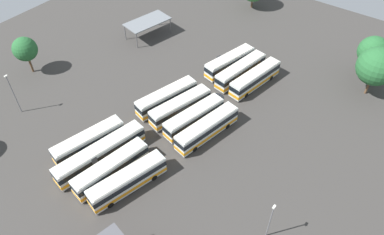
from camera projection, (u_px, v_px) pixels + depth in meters
name	position (u px, v px, depth m)	size (l,w,h in m)	color
ground_plane	(185.00, 120.00, 65.46)	(113.03, 113.03, 0.00)	#383533
bus_row0_slot0	(128.00, 180.00, 53.85)	(12.59, 5.51, 3.50)	silver
bus_row0_slot1	(111.00, 168.00, 55.42)	(12.77, 4.57, 3.50)	silver
bus_row0_slot2	(100.00, 154.00, 57.47)	(15.66, 5.41, 3.50)	silver
bus_row0_slot3	(89.00, 141.00, 59.31)	(12.31, 5.22, 3.50)	silver
bus_row1_slot0	(207.00, 128.00, 61.43)	(12.81, 4.89, 3.50)	silver
bus_row1_slot1	(194.00, 117.00, 63.27)	(12.15, 5.01, 3.50)	silver
bus_row1_slot2	(180.00, 107.00, 65.17)	(12.39, 5.45, 3.50)	silver
bus_row1_slot3	(167.00, 98.00, 66.91)	(12.47, 5.53, 3.50)	silver
bus_row2_slot1	(255.00, 78.00, 70.97)	(12.61, 4.60, 3.50)	silver
bus_row2_slot2	(241.00, 71.00, 72.65)	(12.77, 4.48, 3.50)	silver
bus_row2_slot3	(230.00, 62.00, 74.69)	(12.04, 5.09, 3.50)	silver
maintenance_shelter	(147.00, 22.00, 82.57)	(10.97, 7.12, 3.84)	slate
lamp_post_near_entrance	(270.00, 220.00, 46.80)	(0.56, 0.28, 7.31)	slate
lamp_post_by_building	(13.00, 93.00, 63.76)	(0.56, 0.28, 8.32)	slate
tree_northeast	(373.00, 51.00, 70.76)	(5.88, 5.88, 8.65)	brown
tree_south_edge	(25.00, 49.00, 71.70)	(4.81, 4.81, 7.87)	brown
tree_east_edge	(377.00, 66.00, 66.19)	(7.17, 7.17, 9.96)	brown
puddle_near_shelter	(216.00, 98.00, 69.61)	(3.01, 3.01, 0.01)	black
puddle_centre_drain	(224.00, 60.00, 78.33)	(3.79, 3.79, 0.01)	black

